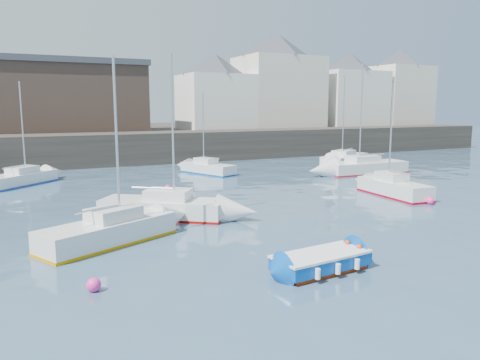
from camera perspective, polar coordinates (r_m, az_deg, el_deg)
name	(u,v)px	position (r m, az deg, el deg)	size (l,w,h in m)	color
water	(397,275)	(16.70, 18.58, -10.89)	(220.00, 220.00, 0.00)	#2D4760
quay_wall	(139,148)	(47.61, -12.17, 3.86)	(90.00, 5.00, 3.00)	#28231E
land_strip	(107,138)	(65.21, -15.95, 4.94)	(90.00, 32.00, 2.80)	#28231E
bldg_east_a	(278,81)	(61.67, 4.69, 11.93)	(13.36, 13.36, 11.80)	beige
bldg_east_b	(349,90)	(67.47, 13.13, 10.67)	(11.88, 11.88, 9.95)	white
bldg_east_c	(398,87)	(73.45, 18.71, 10.67)	(11.14, 11.14, 10.95)	beige
bldg_east_d	(215,91)	(57.12, -3.01, 10.74)	(11.14, 11.14, 8.95)	white
warehouse	(64,97)	(54.37, -20.64, 9.50)	(16.40, 10.40, 7.60)	#3D2D26
blue_dinghy	(321,261)	(16.28, 9.85, -9.71)	(3.56, 1.99, 0.65)	#8F2706
sailboat_a	(109,231)	(19.89, -15.64, -5.97)	(6.02, 4.18, 7.53)	silver
sailboat_b	(163,207)	(23.88, -9.32, -3.30)	(6.21, 5.32, 8.04)	silver
sailboat_c	(393,188)	(30.73, 18.21, -0.88)	(2.10, 5.43, 7.00)	silver
sailboat_d	(365,167)	(40.49, 15.05, 1.55)	(7.24, 2.58, 9.13)	silver
sailboat_f	(208,168)	(39.14, -3.96, 1.47)	(3.44, 5.41, 6.72)	silver
sailboat_g	(345,159)	(47.20, 12.64, 2.56)	(6.95, 5.01, 8.50)	silver
sailboat_h	(20,178)	(36.80, -25.21, 0.17)	(5.34, 5.24, 7.30)	silver
buoy_near	(94,291)	(15.21, -17.37, -12.81)	(0.44, 0.44, 0.44)	#F82E92
buoy_mid	(430,204)	(28.97, 22.17, -2.75)	(0.42, 0.42, 0.42)	#F82E92
buoy_far	(168,191)	(31.35, -8.80, -1.34)	(0.45, 0.45, 0.45)	#F82E92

